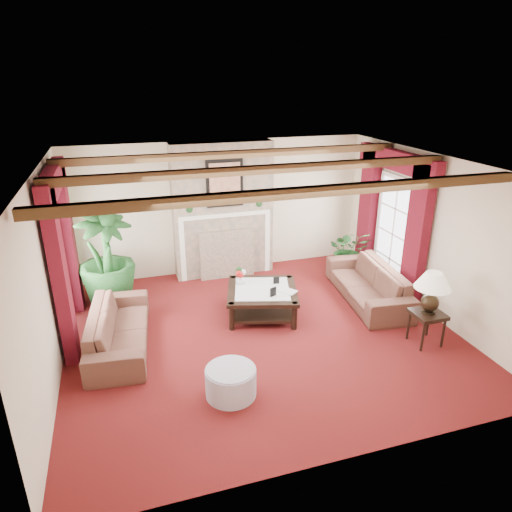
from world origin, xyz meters
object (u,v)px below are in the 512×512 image
object	(u,v)px
ottoman	(231,382)
coffee_table	(262,302)
sofa_right	(369,278)
potted_palm	(108,276)
sofa_left	(118,322)
side_table	(426,328)

from	to	relation	value
ottoman	coffee_table	bearing A→B (deg)	61.55
sofa_right	potted_palm	world-z (taller)	potted_palm
sofa_right	sofa_left	bearing A→B (deg)	-79.75
potted_palm	ottoman	size ratio (longest dim) A/B	3.11
sofa_left	potted_palm	xyz separation A→B (m)	(-0.13, 1.57, 0.10)
sofa_left	coffee_table	xyz separation A→B (m)	(2.38, 0.31, -0.17)
coffee_table	side_table	world-z (taller)	side_table
potted_palm	ottoman	bearing A→B (deg)	-65.32
sofa_right	potted_palm	distance (m)	4.72
sofa_right	ottoman	bearing A→B (deg)	-51.70
sofa_left	side_table	size ratio (longest dim) A/B	4.04
sofa_right	coffee_table	bearing A→B (deg)	-84.27
side_table	coffee_table	bearing A→B (deg)	142.75
sofa_left	potted_palm	size ratio (longest dim) A/B	1.05
potted_palm	side_table	bearing A→B (deg)	-31.79
coffee_table	ottoman	world-z (taller)	coffee_table
sofa_left	sofa_right	xyz separation A→B (m)	(4.41, 0.28, 0.02)
sofa_left	coffee_table	size ratio (longest dim) A/B	1.84
sofa_left	ottoman	distance (m)	2.11
potted_palm	ottoman	xyz separation A→B (m)	(1.46, -3.18, -0.32)
sofa_left	side_table	world-z (taller)	sofa_left
sofa_right	ottoman	distance (m)	3.62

